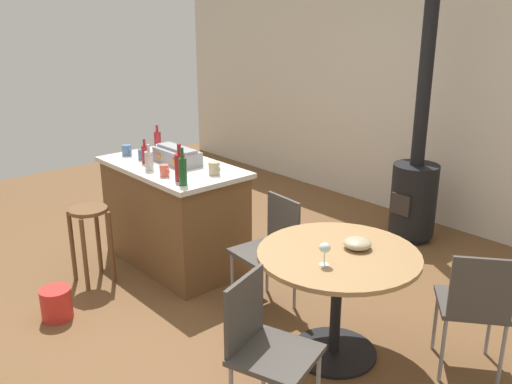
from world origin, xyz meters
The scene contains 23 objects.
ground_plane centered at (0.00, 0.00, 0.00)m, with size 8.80×8.80×0.00m, color brown.
back_wall centered at (0.00, 2.75, 1.35)m, with size 8.00×0.10×2.70m, color beige.
kitchen_island centered at (-0.78, 0.10, 0.46)m, with size 1.35×0.75×0.91m.
wooden_stool centered at (-0.93, -0.62, 0.46)m, with size 0.31×0.31×0.65m.
dining_table centered at (1.09, 0.10, 0.56)m, with size 1.03×1.03×0.74m.
folding_chair_near centered at (0.32, 0.23, 0.50)m, with size 0.43×0.43×0.85m.
folding_chair_far centered at (1.28, -0.71, 0.53)m, with size 0.51×0.51×0.88m.
folding_chair_left centered at (1.78, 0.56, 0.50)m, with size 0.56×0.56×0.85m.
wood_stove centered at (0.32, 2.14, 0.56)m, with size 0.44×0.45×2.27m.
toolbox centered at (-0.77, 0.16, 0.98)m, with size 0.46×0.22×0.15m.
bottle_0 centered at (-0.24, -0.15, 1.03)m, with size 0.06×0.06×0.29m.
bottle_1 centered at (-0.35, -0.10, 1.02)m, with size 0.08×0.08×0.29m.
bottle_2 centered at (-0.97, -0.04, 0.99)m, with size 0.06×0.06×0.21m.
bottle_3 centered at (-1.32, 0.30, 1.00)m, with size 0.06×0.06×0.23m.
bottle_4 centered at (-0.76, -0.13, 1.00)m, with size 0.07×0.07×0.22m.
cup_0 centered at (-1.09, 0.00, 0.96)m, with size 0.11×0.07×0.09m.
cup_1 centered at (-0.30, 0.19, 0.96)m, with size 0.13×0.09×0.10m.
cup_2 centered at (-1.10, 0.19, 0.96)m, with size 0.11×0.07×0.10m.
cup_3 centered at (-1.31, -0.03, 0.96)m, with size 0.12×0.09×0.10m.
cup_4 centered at (-0.53, -0.13, 0.96)m, with size 0.11×0.07×0.09m.
wine_glass centered at (1.15, -0.10, 0.84)m, with size 0.07×0.07×0.14m.
serving_bowl centered at (1.13, 0.23, 0.77)m, with size 0.18×0.18×0.07m, color tan.
plastic_bucket centered at (-0.56, -1.10, 0.12)m, with size 0.23×0.23×0.24m, color red.
Camera 1 is at (3.12, -2.39, 2.20)m, focal length 38.97 mm.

